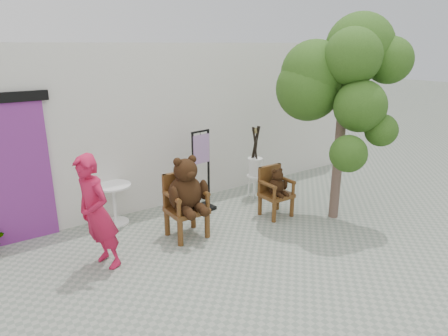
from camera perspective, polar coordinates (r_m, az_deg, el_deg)
name	(u,v)px	position (r m, az deg, el deg)	size (l,w,h in m)	color
ground_plane	(271,254)	(6.09, 6.67, -12.09)	(60.00, 60.00, 0.00)	gray
back_wall	(170,122)	(8.03, -7.74, 6.54)	(9.00, 1.00, 3.00)	silver
doorway	(7,171)	(6.79, -28.54, -0.36)	(1.40, 0.11, 2.33)	#792A7E
chair_big	(186,193)	(6.30, -5.46, -3.52)	(0.66, 0.70, 1.34)	#49290F
chair_small	(275,187)	(7.18, 7.36, -2.70)	(0.51, 0.48, 0.90)	#49290F
person	(97,213)	(5.61, -17.72, -6.14)	(0.60, 0.39, 1.65)	#B9163D
cafe_table	(114,199)	(7.09, -15.42, -4.33)	(0.60, 0.60, 0.70)	white
display_stand	(201,180)	(7.33, -3.26, -1.78)	(0.49, 0.41, 1.51)	black
stool_bucket	(255,166)	(7.97, 4.45, 0.22)	(0.32, 0.32, 1.46)	white
tree	(338,76)	(6.99, 15.97, 12.55)	(1.81, 1.92, 3.49)	#4B362D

